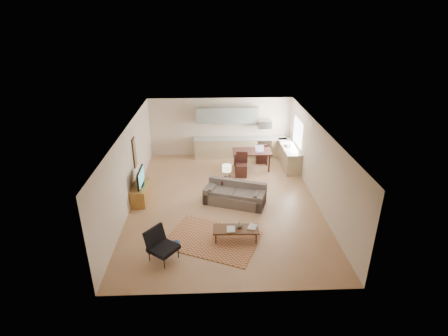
{
  "coord_description": "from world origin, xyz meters",
  "views": [
    {
      "loc": [
        -0.44,
        -10.95,
        6.17
      ],
      "look_at": [
        0.0,
        0.3,
        1.15
      ],
      "focal_mm": 28.0,
      "sensor_mm": 36.0,
      "label": 1
    }
  ],
  "objects_px": {
    "sofa": "(235,194)",
    "dining_table": "(252,160)",
    "tv_credenza": "(141,193)",
    "coffee_table": "(236,234)",
    "armchair": "(163,246)",
    "console_table": "(227,187)"
  },
  "relations": [
    {
      "from": "coffee_table",
      "to": "dining_table",
      "type": "height_order",
      "value": "dining_table"
    },
    {
      "from": "coffee_table",
      "to": "dining_table",
      "type": "bearing_deg",
      "value": 80.11
    },
    {
      "from": "armchair",
      "to": "tv_credenza",
      "type": "distance_m",
      "value": 3.54
    },
    {
      "from": "sofa",
      "to": "dining_table",
      "type": "height_order",
      "value": "dining_table"
    },
    {
      "from": "sofa",
      "to": "armchair",
      "type": "distance_m",
      "value": 3.65
    },
    {
      "from": "coffee_table",
      "to": "console_table",
      "type": "height_order",
      "value": "console_table"
    },
    {
      "from": "sofa",
      "to": "coffee_table",
      "type": "distance_m",
      "value": 2.17
    },
    {
      "from": "sofa",
      "to": "dining_table",
      "type": "bearing_deg",
      "value": 92.58
    },
    {
      "from": "tv_credenza",
      "to": "armchair",
      "type": "bearing_deg",
      "value": -70.06
    },
    {
      "from": "coffee_table",
      "to": "console_table",
      "type": "relative_size",
      "value": 2.0
    },
    {
      "from": "sofa",
      "to": "console_table",
      "type": "xyz_separation_m",
      "value": [
        -0.26,
        0.66,
        -0.04
      ]
    },
    {
      "from": "sofa",
      "to": "console_table",
      "type": "height_order",
      "value": "sofa"
    },
    {
      "from": "console_table",
      "to": "coffee_table",
      "type": "bearing_deg",
      "value": -109.82
    },
    {
      "from": "sofa",
      "to": "console_table",
      "type": "relative_size",
      "value": 3.24
    },
    {
      "from": "dining_table",
      "to": "console_table",
      "type": "bearing_deg",
      "value": -116.05
    },
    {
      "from": "coffee_table",
      "to": "armchair",
      "type": "xyz_separation_m",
      "value": [
        -2.02,
        -0.8,
        0.24
      ]
    },
    {
      "from": "tv_credenza",
      "to": "dining_table",
      "type": "relative_size",
      "value": 0.81
    },
    {
      "from": "sofa",
      "to": "dining_table",
      "type": "xyz_separation_m",
      "value": [
        0.92,
        2.99,
        0.03
      ]
    },
    {
      "from": "coffee_table",
      "to": "dining_table",
      "type": "distance_m",
      "value": 5.26
    },
    {
      "from": "sofa",
      "to": "armchair",
      "type": "relative_size",
      "value": 2.47
    },
    {
      "from": "coffee_table",
      "to": "armchair",
      "type": "distance_m",
      "value": 2.18
    },
    {
      "from": "console_table",
      "to": "sofa",
      "type": "bearing_deg",
      "value": -91.47
    }
  ]
}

